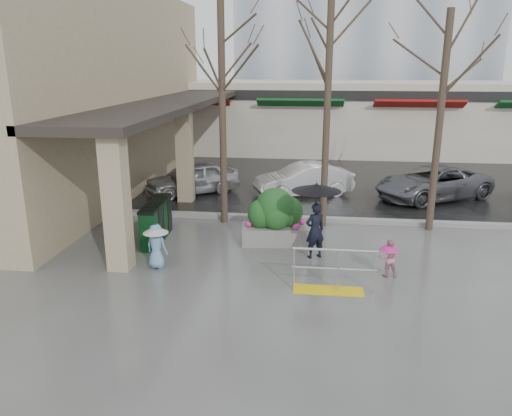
% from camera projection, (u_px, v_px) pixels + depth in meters
% --- Properties ---
extents(ground, '(120.00, 120.00, 0.00)m').
position_uv_depth(ground, '(276.00, 267.00, 12.72)').
color(ground, '#51514F').
rests_on(ground, ground).
extents(street_asphalt, '(120.00, 36.00, 0.01)m').
position_uv_depth(street_asphalt, '(303.00, 140.00, 33.68)').
color(street_asphalt, black).
rests_on(street_asphalt, ground).
extents(curb, '(120.00, 0.30, 0.15)m').
position_uv_depth(curb, '(286.00, 218.00, 16.51)').
color(curb, gray).
rests_on(curb, ground).
extents(near_building, '(6.00, 18.00, 8.00)m').
position_uv_depth(near_building, '(73.00, 89.00, 20.27)').
color(near_building, tan).
rests_on(near_building, ground).
extents(canopy_slab, '(2.80, 18.00, 0.25)m').
position_uv_depth(canopy_slab, '(174.00, 99.00, 19.89)').
color(canopy_slab, '#2D2823').
rests_on(canopy_slab, pillar_front).
extents(pillar_front, '(0.55, 0.55, 3.50)m').
position_uv_depth(pillar_front, '(117.00, 202.00, 12.21)').
color(pillar_front, tan).
rests_on(pillar_front, ground).
extents(pillar_back, '(0.55, 0.55, 3.50)m').
position_uv_depth(pillar_back, '(185.00, 155.00, 18.40)').
color(pillar_back, tan).
rests_on(pillar_back, ground).
extents(storefront_row, '(34.00, 6.74, 4.00)m').
position_uv_depth(storefront_row, '(336.00, 117.00, 29.04)').
color(storefront_row, beige).
rests_on(storefront_row, ground).
extents(handrail, '(1.90, 0.50, 1.03)m').
position_uv_depth(handrail, '(332.00, 276.00, 11.31)').
color(handrail, yellow).
rests_on(handrail, ground).
extents(tree_west, '(3.20, 3.20, 6.80)m').
position_uv_depth(tree_west, '(222.00, 61.00, 14.96)').
color(tree_west, '#382B21').
rests_on(tree_west, ground).
extents(tree_midwest, '(3.20, 3.20, 7.00)m').
position_uv_depth(tree_midwest, '(329.00, 55.00, 14.55)').
color(tree_midwest, '#382B21').
rests_on(tree_midwest, ground).
extents(tree_mideast, '(3.20, 3.20, 6.50)m').
position_uv_depth(tree_mideast, '(445.00, 69.00, 14.27)').
color(tree_mideast, '#382B21').
rests_on(tree_mideast, ground).
extents(woman, '(1.30, 1.30, 2.06)m').
position_uv_depth(woman, '(316.00, 209.00, 13.02)').
color(woman, black).
rests_on(woman, ground).
extents(child_pink, '(0.50, 0.48, 0.94)m').
position_uv_depth(child_pink, '(389.00, 255.00, 12.08)').
color(child_pink, '#CE7E98').
rests_on(child_pink, ground).
extents(child_blue, '(0.64, 0.64, 1.16)m').
position_uv_depth(child_blue, '(156.00, 242.00, 12.53)').
color(child_blue, '#6D9BC2').
rests_on(child_blue, ground).
extents(planter, '(1.97, 1.17, 1.63)m').
position_uv_depth(planter, '(275.00, 217.00, 14.28)').
color(planter, slate).
rests_on(planter, ground).
extents(news_boxes, '(0.58, 2.10, 1.16)m').
position_uv_depth(news_boxes, '(156.00, 221.00, 14.53)').
color(news_boxes, '#0E3E1B').
rests_on(news_boxes, ground).
extents(car_a, '(3.90, 3.30, 1.26)m').
position_uv_depth(car_a, '(192.00, 178.00, 19.76)').
color(car_a, '#A7A6AB').
rests_on(car_a, ground).
extents(car_b, '(4.04, 2.72, 1.26)m').
position_uv_depth(car_b, '(303.00, 180.00, 19.48)').
color(car_b, white).
rests_on(car_b, ground).
extents(car_c, '(4.98, 4.05, 1.26)m').
position_uv_depth(car_c, '(433.00, 183.00, 18.99)').
color(car_c, slate).
rests_on(car_c, ground).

